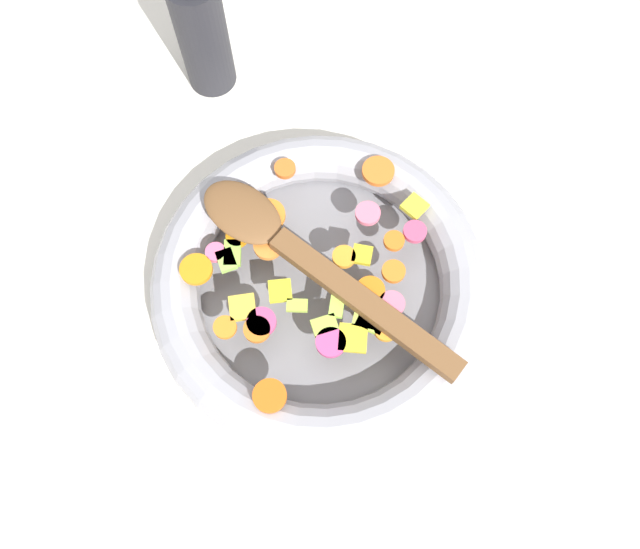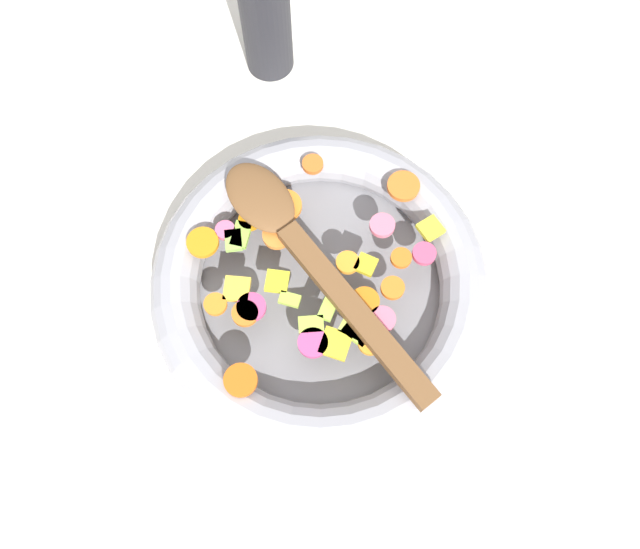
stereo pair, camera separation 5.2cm
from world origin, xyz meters
name	(u,v)px [view 1 (the left image)]	position (x,y,z in m)	size (l,w,h in m)	color
ground_plane	(320,292)	(0.00, 0.00, 0.00)	(4.00, 4.00, 0.00)	silver
skillet	(320,284)	(0.00, 0.00, 0.02)	(0.34, 0.34, 0.05)	slate
chopped_vegetables	(311,274)	(0.00, 0.01, 0.05)	(0.24, 0.26, 0.01)	orange
wooden_spoon	(300,255)	(0.02, 0.01, 0.06)	(0.29, 0.17, 0.01)	brown
pepper_mill	(200,32)	(0.30, 0.00, 0.08)	(0.06, 0.06, 0.18)	#232328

